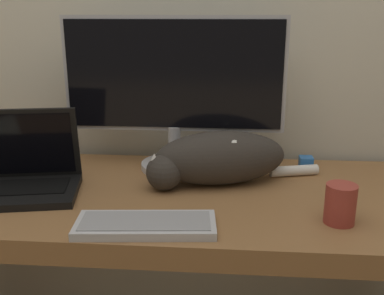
% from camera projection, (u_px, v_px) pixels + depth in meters
% --- Properties ---
extents(desk, '(1.63, 0.63, 0.70)m').
position_uv_depth(desk, '(165.00, 234.00, 1.31)').
color(desk, olive).
rests_on(desk, ground_plane).
extents(monitor, '(0.68, 0.22, 0.48)m').
position_uv_depth(monitor, '(174.00, 87.00, 1.38)').
color(monitor, '#B2B2B7').
rests_on(monitor, desk).
extents(laptop, '(0.35, 0.28, 0.23)m').
position_uv_depth(laptop, '(20.00, 177.00, 1.24)').
color(laptop, black).
rests_on(laptop, desk).
extents(external_keyboard, '(0.33, 0.15, 0.02)m').
position_uv_depth(external_keyboard, '(146.00, 225.00, 1.04)').
color(external_keyboard, '#BCBCC1').
rests_on(external_keyboard, desk).
extents(cat, '(0.52, 0.24, 0.16)m').
position_uv_depth(cat, '(216.00, 158.00, 1.30)').
color(cat, '#332D28').
rests_on(cat, desk).
extents(coffee_mug, '(0.07, 0.07, 0.10)m').
position_uv_depth(coffee_mug, '(340.00, 204.00, 1.06)').
color(coffee_mug, '#9E382D').
rests_on(coffee_mug, desk).
extents(small_toy, '(0.04, 0.04, 0.04)m').
position_uv_depth(small_toy, '(306.00, 163.00, 1.44)').
color(small_toy, '#2D6BB7').
rests_on(small_toy, desk).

